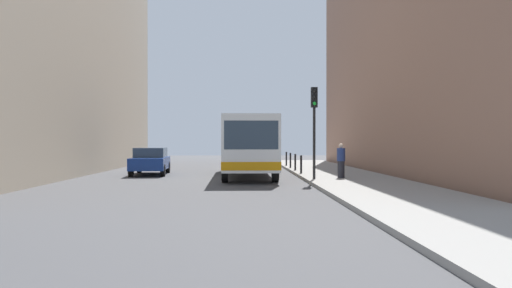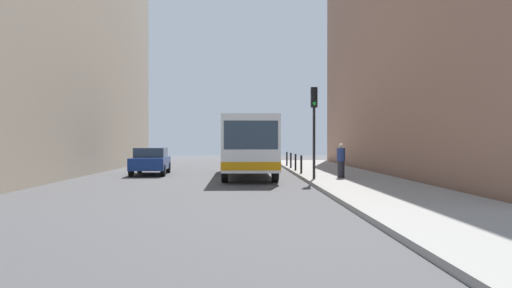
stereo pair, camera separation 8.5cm
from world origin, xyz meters
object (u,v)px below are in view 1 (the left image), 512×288
bus (248,143)px  bollard_far (290,160)px  car_beside_bus (151,160)px  bollard_farthest (286,159)px  bollard_near (301,164)px  bollard_mid (295,162)px  traffic_light (314,115)px  pedestrian_near_signal (341,161)px

bus → bollard_far: (2.80, 5.19, -1.10)m
car_beside_bus → bollard_farthest: (8.15, 6.78, -0.16)m
bollard_near → bollard_far: 5.50m
bollard_mid → traffic_light: bearing=-89.1°
car_beside_bus → pedestrian_near_signal: bearing=150.5°
traffic_light → bollard_farthest: (-0.10, 12.12, -2.38)m
bollard_farthest → bollard_mid: bearing=-90.0°
traffic_light → car_beside_bus: bearing=147.0°
car_beside_bus → bollard_mid: 8.25m
bollard_mid → pedestrian_near_signal: 6.14m
bollard_far → pedestrian_near_signal: 8.84m
bollard_mid → bollard_far: (0.00, 2.75, 0.00)m
bollard_near → car_beside_bus: bearing=169.8°
traffic_light → pedestrian_near_signal: 2.56m
car_beside_bus → traffic_light: traffic_light is taller
bollard_near → pedestrian_near_signal: pedestrian_near_signal is taller
bus → car_beside_bus: size_ratio=2.45×
bollard_far → bollard_farthest: same height
car_beside_bus → bollard_mid: bearing=-174.5°
bollard_mid → bollard_farthest: bearing=90.0°
bollard_mid → bollard_near: bearing=-90.0°
car_beside_bus → bollard_near: bearing=166.3°
car_beside_bus → pedestrian_near_signal: size_ratio=2.84×
bus → bollard_far: 6.00m
bus → bollard_mid: (2.80, 2.44, -1.10)m
traffic_light → bollard_mid: size_ratio=4.32×
bus → bollard_far: size_ratio=11.62×
car_beside_bus → bollard_mid: car_beside_bus is taller
bollard_near → bollard_far: (0.00, 5.50, 0.00)m
bus → pedestrian_near_signal: bus is taller
bus → bollard_mid: 3.88m
bollard_far → car_beside_bus: bearing=-153.7°
bollard_far → bollard_near: bearing=-90.0°
car_beside_bus → traffic_light: 10.08m
bollard_near → bus: bearing=173.8°
bus → car_beside_bus: bearing=-12.8°
traffic_light → bollard_near: (-0.10, 3.88, -2.38)m
car_beside_bus → bollard_farthest: 10.60m
car_beside_bus → pedestrian_near_signal: pedestrian_near_signal is taller
bollard_farthest → pedestrian_near_signal: (1.45, -11.46, 0.31)m
bus → pedestrian_near_signal: 5.57m
bollard_near → traffic_light: bearing=-88.5°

